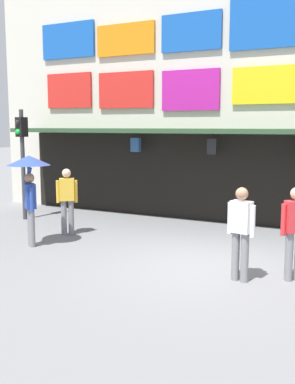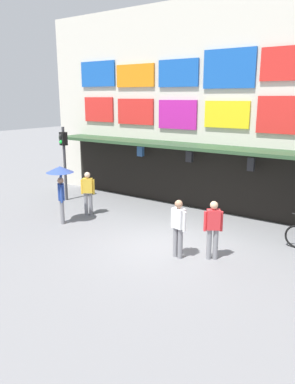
# 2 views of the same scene
# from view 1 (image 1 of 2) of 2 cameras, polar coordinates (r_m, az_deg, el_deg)

# --- Properties ---
(ground_plane) EXTENTS (80.00, 80.00, 0.00)m
(ground_plane) POSITION_cam_1_polar(r_m,az_deg,el_deg) (9.31, 8.12, -8.95)
(ground_plane) COLOR slate
(shopfront) EXTENTS (18.00, 2.60, 8.00)m
(shopfront) POSITION_cam_1_polar(r_m,az_deg,el_deg) (13.36, 15.03, 13.23)
(shopfront) COLOR beige
(shopfront) RESTS_ON ground
(traffic_light_near) EXTENTS (0.32, 0.35, 3.20)m
(traffic_light_near) POSITION_cam_1_polar(r_m,az_deg,el_deg) (13.80, -15.32, 5.47)
(traffic_light_near) COLOR #38383D
(traffic_light_near) RESTS_ON ground
(pedestrian_in_yellow) EXTENTS (0.52, 0.29, 1.68)m
(pedestrian_in_yellow) POSITION_cam_1_polar(r_m,az_deg,el_deg) (8.22, 11.53, -4.50)
(pedestrian_in_yellow) COLOR gray
(pedestrian_in_yellow) RESTS_ON ground
(pedestrian_in_purple) EXTENTS (0.48, 0.47, 1.68)m
(pedestrian_in_purple) POSITION_cam_1_polar(r_m,az_deg,el_deg) (11.67, -9.97, -0.53)
(pedestrian_in_purple) COLOR gray
(pedestrian_in_purple) RESTS_ON ground
(pedestrian_in_green) EXTENTS (0.45, 0.38, 1.68)m
(pedestrian_in_green) POSITION_cam_1_polar(r_m,az_deg,el_deg) (8.48, 17.86, -4.34)
(pedestrian_in_green) COLOR gray
(pedestrian_in_green) RESTS_ON ground
(pedestrian_with_umbrella) EXTENTS (0.96, 0.96, 2.08)m
(pedestrian_with_umbrella) POSITION_cam_1_polar(r_m,az_deg,el_deg) (10.65, -14.48, 2.08)
(pedestrian_with_umbrella) COLOR gray
(pedestrian_with_umbrella) RESTS_ON ground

